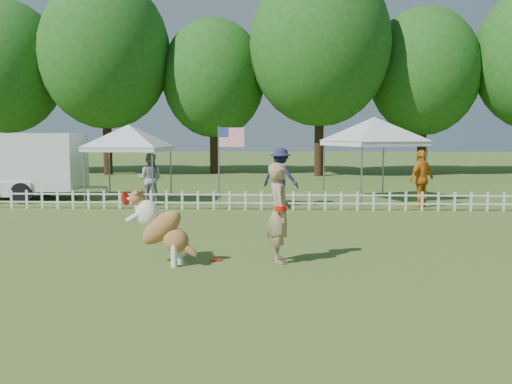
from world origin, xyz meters
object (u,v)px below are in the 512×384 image
canopy_tent_right (373,160)px  spectator_b (280,177)px  handler (279,213)px  spectator_a (150,179)px  cargo_trailer (18,166)px  canopy_tent_left (129,164)px  dog (162,228)px  frisbee_on_turf (216,260)px  spectator_c (421,179)px  flag_pole (219,167)px

canopy_tent_right → spectator_b: 3.76m
handler → spectator_b: size_ratio=0.97×
spectator_a → cargo_trailer: bearing=-8.4°
canopy_tent_left → cargo_trailer: 4.20m
canopy_tent_left → spectator_b: size_ratio=1.37×
dog → canopy_tent_right: canopy_tent_right is taller
dog → spectator_b: spectator_b is taller
frisbee_on_turf → canopy_tent_right: (4.56, 9.76, 1.44)m
canopy_tent_left → spectator_c: canopy_tent_left is taller
handler → canopy_tent_left: (-5.26, 9.19, 0.38)m
spectator_b → spectator_c: spectator_b is taller
flag_pole → spectator_a: bearing=-168.1°
dog → cargo_trailer: bearing=141.4°
dog → spectator_a: spectator_a is taller
canopy_tent_right → spectator_c: bearing=-79.0°
frisbee_on_turf → handler: bearing=-5.4°
frisbee_on_turf → cargo_trailer: 12.61m
spectator_a → dog: bearing=108.6°
flag_pole → spectator_c: size_ratio=1.42×
canopy_tent_right → flag_pole: (-5.32, -1.97, -0.13)m
spectator_c → dog: bearing=12.3°
dog → frisbee_on_turf: 1.23m
frisbee_on_turf → flag_pole: flag_pole is taller
handler → canopy_tent_left: bearing=24.6°
spectator_a → spectator_b: (4.40, -0.28, 0.10)m
handler → spectator_c: 9.29m
handler → canopy_tent_right: canopy_tent_right is taller
handler → frisbee_on_turf: (-1.21, 0.11, -0.93)m
dog → canopy_tent_left: 9.97m
canopy_tent_right → spectator_c: (1.26, -1.81, -0.52)m
dog → spectator_c: size_ratio=0.74×
frisbee_on_turf → canopy_tent_right: canopy_tent_right is taller
flag_pole → spectator_a: size_ratio=1.52×
spectator_a → spectator_c: spectator_c is taller
dog → canopy_tent_right: (5.50, 10.14, 0.76)m
canopy_tent_right → spectator_a: size_ratio=1.67×
cargo_trailer → frisbee_on_turf: bearing=-51.6°
flag_pole → spectator_b: size_ratio=1.37×
frisbee_on_turf → dog: bearing=-158.1°
cargo_trailer → spectator_c: size_ratio=2.99×
canopy_tent_right → flag_pole: bearing=176.3°
dog → spectator_b: 8.71m
frisbee_on_turf → spectator_b: 8.20m
dog → spectator_c: (6.77, 8.33, 0.24)m
dog → canopy_tent_left: bearing=123.1°
frisbee_on_turf → spectator_a: spectator_a is taller
frisbee_on_turf → spectator_b: bearing=81.3°
cargo_trailer → spectator_a: 5.21m
dog → canopy_tent_left: canopy_tent_left is taller
frisbee_on_turf → flag_pole: (-0.77, 7.79, 1.31)m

